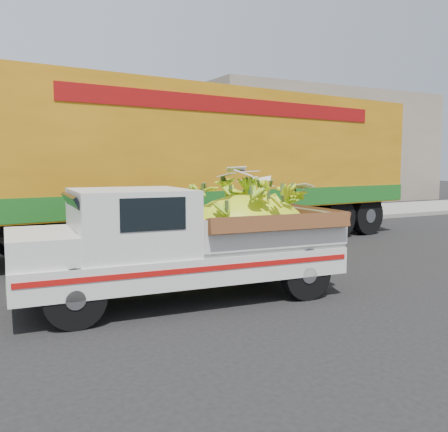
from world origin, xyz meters
TOP-DOWN VIEW (x-y plane):
  - ground at (0.00, 0.00)m, footprint 100.00×100.00m
  - curb at (0.00, 6.89)m, footprint 60.00×0.25m
  - sidewalk at (0.00, 8.99)m, footprint 60.00×4.00m
  - building_right at (14.00, 15.89)m, footprint 14.00×6.00m
  - pickup_truck at (-0.57, -0.01)m, footprint 4.91×2.11m
  - semi_trailer at (1.85, 4.44)m, footprint 12.04×3.78m

SIDE VIEW (x-z plane):
  - ground at x=0.00m, z-range 0.00..0.00m
  - sidewalk at x=0.00m, z-range 0.00..0.14m
  - curb at x=0.00m, z-range 0.00..0.15m
  - pickup_truck at x=-0.57m, z-range 0.06..1.74m
  - semi_trailer at x=1.85m, z-range 0.22..4.02m
  - building_right at x=14.00m, z-range 0.00..6.00m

